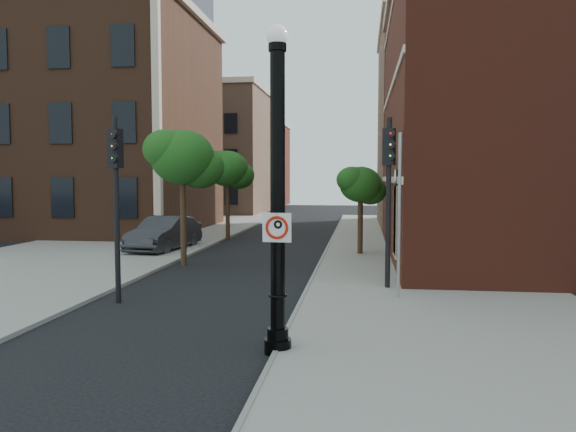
# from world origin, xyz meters

# --- Properties ---
(ground) EXTENTS (120.00, 120.00, 0.00)m
(ground) POSITION_xyz_m (0.00, 0.00, 0.00)
(ground) COLOR black
(ground) RESTS_ON ground
(sidewalk_right) EXTENTS (8.00, 60.00, 0.12)m
(sidewalk_right) POSITION_xyz_m (6.00, 10.00, 0.06)
(sidewalk_right) COLOR gray
(sidewalk_right) RESTS_ON ground
(sidewalk_left) EXTENTS (10.00, 50.00, 0.12)m
(sidewalk_left) POSITION_xyz_m (-9.00, 18.00, 0.06)
(sidewalk_left) COLOR gray
(sidewalk_left) RESTS_ON ground
(curb_edge) EXTENTS (0.10, 60.00, 0.14)m
(curb_edge) POSITION_xyz_m (2.05, 10.00, 0.07)
(curb_edge) COLOR gray
(curb_edge) RESTS_ON ground
(victorian_building) EXTENTS (18.60, 14.60, 17.95)m
(victorian_building) POSITION_xyz_m (-16.00, 23.97, 8.74)
(victorian_building) COLOR #573120
(victorian_building) RESTS_ON ground
(bg_building_tan_a) EXTENTS (12.00, 12.00, 12.00)m
(bg_building_tan_a) POSITION_xyz_m (-12.00, 44.00, 6.00)
(bg_building_tan_a) COLOR #9A6E54
(bg_building_tan_a) RESTS_ON ground
(bg_building_red) EXTENTS (12.00, 12.00, 10.00)m
(bg_building_red) POSITION_xyz_m (-12.00, 58.00, 5.00)
(bg_building_red) COLOR maroon
(bg_building_red) RESTS_ON ground
(bg_building_tan_b) EXTENTS (22.00, 14.00, 14.00)m
(bg_building_tan_b) POSITION_xyz_m (16.00, 30.00, 7.00)
(bg_building_tan_b) COLOR #9A6E54
(bg_building_tan_b) RESTS_ON ground
(lamppost) EXTENTS (0.56, 0.56, 6.61)m
(lamppost) POSITION_xyz_m (2.06, -0.45, 3.05)
(lamppost) COLOR black
(lamppost) RESTS_ON ground
(no_parking_sign) EXTENTS (0.59, 0.09, 0.59)m
(no_parking_sign) POSITION_xyz_m (2.07, -0.62, 2.61)
(no_parking_sign) COLOR white
(no_parking_sign) RESTS_ON ground
(parked_car) EXTENTS (2.35, 5.31, 1.70)m
(parked_car) POSITION_xyz_m (-5.79, 14.54, 0.85)
(parked_car) COLOR #2C2C31
(parked_car) RESTS_ON ground
(traffic_signal_left) EXTENTS (0.40, 0.46, 5.29)m
(traffic_signal_left) POSITION_xyz_m (-3.16, 3.47, 3.57)
(traffic_signal_left) COLOR black
(traffic_signal_left) RESTS_ON ground
(traffic_signal_right) EXTENTS (0.43, 0.48, 5.46)m
(traffic_signal_right) POSITION_xyz_m (4.57, 6.21, 3.68)
(traffic_signal_right) COLOR black
(traffic_signal_right) RESTS_ON ground
(utility_pole) EXTENTS (0.10, 0.10, 4.87)m
(utility_pole) POSITION_xyz_m (4.80, 4.70, 2.43)
(utility_pole) COLOR #999999
(utility_pole) RESTS_ON ground
(street_tree_a) EXTENTS (3.06, 2.76, 5.51)m
(street_tree_a) POSITION_xyz_m (-3.40, 10.32, 4.35)
(street_tree_a) COLOR #322014
(street_tree_a) RESTS_ON ground
(street_tree_b) EXTENTS (2.83, 2.56, 5.10)m
(street_tree_b) POSITION_xyz_m (-3.84, 19.66, 4.02)
(street_tree_b) COLOR #322014
(street_tree_b) RESTS_ON ground
(street_tree_c) EXTENTS (2.27, 2.05, 4.08)m
(street_tree_c) POSITION_xyz_m (3.70, 14.08, 3.21)
(street_tree_c) COLOR #322014
(street_tree_c) RESTS_ON ground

